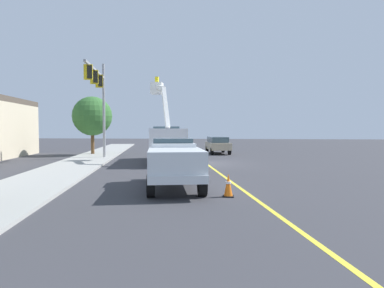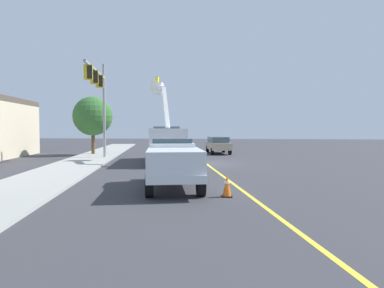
% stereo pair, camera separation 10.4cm
% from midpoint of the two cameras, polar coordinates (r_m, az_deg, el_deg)
% --- Properties ---
extents(ground, '(120.00, 120.00, 0.00)m').
position_cam_midpoint_polar(ground, '(24.39, 2.27, -3.32)').
color(ground, '#38383D').
extents(sidewalk_far_side, '(59.47, 15.81, 0.12)m').
position_cam_midpoint_polar(sidewalk_far_side, '(24.78, -18.72, -3.22)').
color(sidewalk_far_side, '#9E9E99').
rests_on(sidewalk_far_side, ground).
extents(lane_centre_stripe, '(48.97, 10.39, 0.01)m').
position_cam_midpoint_polar(lane_centre_stripe, '(24.39, 2.27, -3.31)').
color(lane_centre_stripe, yellow).
rests_on(lane_centre_stripe, ground).
extents(utility_bucket_truck, '(8.54, 4.13, 6.59)m').
position_cam_midpoint_polar(utility_bucket_truck, '(25.51, -4.37, 0.55)').
color(utility_bucket_truck, white).
rests_on(utility_bucket_truck, ground).
extents(service_pickup_truck, '(5.91, 3.20, 2.06)m').
position_cam_midpoint_polar(service_pickup_truck, '(14.25, -3.20, -3.00)').
color(service_pickup_truck, silver).
rests_on(service_pickup_truck, ground).
extents(passing_minivan, '(5.09, 2.84, 1.69)m').
position_cam_midpoint_polar(passing_minivan, '(34.29, 4.26, 0.01)').
color(passing_minivan, tan).
rests_on(passing_minivan, ground).
extents(traffic_cone_leading, '(0.40, 0.40, 0.85)m').
position_cam_midpoint_polar(traffic_cone_leading, '(12.61, 5.89, -6.94)').
color(traffic_cone_leading, black).
rests_on(traffic_cone_leading, ground).
extents(traffic_cone_mid_front, '(0.40, 0.40, 0.75)m').
position_cam_midpoint_polar(traffic_cone_mid_front, '(18.19, 1.77, -4.17)').
color(traffic_cone_mid_front, black).
rests_on(traffic_cone_mid_front, ground).
extents(traffic_cone_mid_rear, '(0.40, 0.40, 0.82)m').
position_cam_midpoint_polar(traffic_cone_mid_rear, '(23.71, 0.97, -2.51)').
color(traffic_cone_mid_rear, black).
rests_on(traffic_cone_mid_rear, ground).
extents(traffic_cone_trailing, '(0.40, 0.40, 0.77)m').
position_cam_midpoint_polar(traffic_cone_trailing, '(30.05, -0.50, -1.48)').
color(traffic_cone_trailing, black).
rests_on(traffic_cone_trailing, ground).
extents(traffic_signal_mast, '(7.34, 1.70, 7.92)m').
position_cam_midpoint_polar(traffic_signal_mast, '(27.30, -15.47, 8.56)').
color(traffic_signal_mast, gray).
rests_on(traffic_signal_mast, ground).
extents(street_tree_right, '(3.71, 3.71, 5.57)m').
position_cam_midpoint_polar(street_tree_right, '(33.66, -16.50, 4.50)').
color(street_tree_right, brown).
rests_on(street_tree_right, ground).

